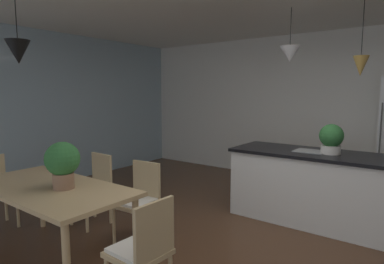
{
  "coord_description": "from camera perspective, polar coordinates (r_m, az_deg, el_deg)",
  "views": [
    {
      "loc": [
        1.38,
        -2.81,
        1.64
      ],
      "look_at": [
        -0.97,
        0.35,
        1.16
      ],
      "focal_mm": 30.43,
      "sensor_mm": 36.0,
      "label": 1
    }
  ],
  "objects": [
    {
      "name": "window_wall_left_glazing",
      "position": [
        6.13,
        -26.07,
        3.51
      ],
      "size": [
        0.06,
        8.4,
        2.7
      ],
      "primitive_type": "cube",
      "color": "#9EB7C6",
      "rests_on": "ground_plane"
    },
    {
      "name": "kitchen_island",
      "position": [
        4.44,
        21.07,
        -8.94
      ],
      "size": [
        2.12,
        0.82,
        0.91
      ],
      "color": "silver",
      "rests_on": "ground_plane"
    },
    {
      "name": "chair_kitchen_end",
      "position": [
        2.61,
        -8.62,
        -19.67
      ],
      "size": [
        0.42,
        0.42,
        0.87
      ],
      "color": "tan",
      "rests_on": "ground_plane"
    },
    {
      "name": "vase_on_dining_table",
      "position": [
        3.49,
        -21.88,
        -7.23
      ],
      "size": [
        0.09,
        0.09,
        0.16
      ],
      "color": "slate",
      "rests_on": "dining_table"
    },
    {
      "name": "ground_plane",
      "position": [
        3.54,
        9.91,
        -21.12
      ],
      "size": [
        10.0,
        8.4,
        0.04
      ],
      "primitive_type": "cube",
      "color": "#4C301E"
    },
    {
      "name": "pendant_over_island_main",
      "position": [
        4.43,
        16.77,
        12.94
      ],
      "size": [
        0.25,
        0.25,
        0.67
      ],
      "color": "black"
    },
    {
      "name": "wall_back_kitchen",
      "position": [
        6.23,
        23.84,
        3.67
      ],
      "size": [
        10.0,
        0.12,
        2.7
      ],
      "primitive_type": "cube",
      "color": "white",
      "rests_on": "ground_plane"
    },
    {
      "name": "pendant_over_table",
      "position": [
        3.48,
        -28.17,
        12.28
      ],
      "size": [
        0.22,
        0.22,
        0.8
      ],
      "color": "black"
    },
    {
      "name": "chair_far_left",
      "position": [
        4.31,
        -16.87,
        -9.1
      ],
      "size": [
        0.41,
        0.41,
        0.87
      ],
      "color": "tan",
      "rests_on": "ground_plane"
    },
    {
      "name": "potted_plant_on_table",
      "position": [
        3.29,
        -21.75,
        -4.91
      ],
      "size": [
        0.32,
        0.32,
        0.45
      ],
      "color": "#8C664C",
      "rests_on": "dining_table"
    },
    {
      "name": "chair_far_right",
      "position": [
        3.71,
        -9.28,
        -11.48
      ],
      "size": [
        0.43,
        0.43,
        0.87
      ],
      "color": "tan",
      "rests_on": "ground_plane"
    },
    {
      "name": "potted_plant_on_island",
      "position": [
        4.29,
        23.22,
        -1.04
      ],
      "size": [
        0.28,
        0.28,
        0.36
      ],
      "color": "beige",
      "rests_on": "kitchen_island"
    },
    {
      "name": "pendant_over_island_aux",
      "position": [
        4.21,
        27.45,
        10.26
      ],
      "size": [
        0.17,
        0.17,
        0.88
      ],
      "color": "black"
    },
    {
      "name": "dining_table",
      "position": [
        3.51,
        -23.69,
        -9.75
      ],
      "size": [
        1.8,
        0.87,
        0.74
      ],
      "color": "tan",
      "rests_on": "ground_plane"
    }
  ]
}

